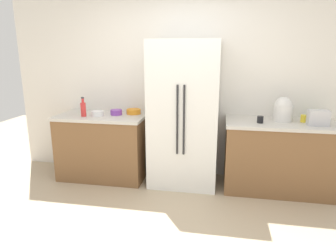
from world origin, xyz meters
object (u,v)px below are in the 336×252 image
cup_c (315,116)px  bowl_b (97,113)px  cup_a (304,119)px  cup_b (260,120)px  bowl_a (116,112)px  rice_cooker (283,110)px  bowl_c (134,112)px  refrigerator (184,115)px  bottle_a (83,109)px  toaster (318,118)px

cup_c → bowl_b: 2.83m
cup_a → cup_b: 0.55m
bowl_a → bowl_b: bowl_a is taller
rice_cooker → cup_b: (-0.28, -0.15, -0.10)m
bowl_b → cup_b: bearing=-1.0°
cup_b → bowl_c: cup_b is taller
refrigerator → bowl_a: bearing=176.7°
rice_cooker → cup_a: 0.27m
rice_cooker → bowl_a: rice_cooker is taller
rice_cooker → bottle_a: rice_cooker is taller
bottle_a → bowl_c: bearing=24.2°
rice_cooker → refrigerator: bearing=-177.3°
bottle_a → refrigerator: bearing=5.3°
toaster → rice_cooker: bearing=155.3°
bowl_a → cup_c: bearing=3.0°
bottle_a → bowl_a: (0.40, 0.18, -0.07)m
cup_a → bowl_b: size_ratio=0.55×
bowl_a → bowl_c: size_ratio=0.80×
rice_cooker → bowl_b: (-2.40, -0.11, -0.11)m
cup_b → bowl_a: (-1.89, 0.15, -0.01)m
rice_cooker → bowl_c: size_ratio=1.54×
toaster → cup_b: bearing=178.7°
cup_b → bowl_a: cup_b is taller
rice_cooker → bottle_a: bearing=-175.9°
cup_a → bowl_b: bearing=-177.9°
bowl_a → bowl_b: bearing=-154.2°
refrigerator → cup_b: (0.94, -0.09, -0.01)m
cup_a → cup_b: bearing=-165.5°
bottle_a → cup_a: 2.82m
bottle_a → cup_b: (2.29, 0.03, -0.06)m
refrigerator → cup_a: (1.48, 0.04, -0.00)m
cup_c → bowl_c: 2.37m
bowl_c → bowl_a: bearing=-155.8°
bowl_b → bottle_a: bearing=-157.9°
cup_c → bowl_a: 2.59m
rice_cooker → bowl_a: (-2.18, -0.00, -0.11)m
rice_cooker → cup_c: rice_cooker is taller
cup_a → toaster: bearing=-52.3°
refrigerator → cup_a: 1.48m
refrigerator → cup_c: refrigerator is taller
bowl_a → rice_cooker: bearing=0.1°
refrigerator → rice_cooker: size_ratio=6.20×
cup_c → toaster: bearing=-99.5°
cup_a → bowl_c: 2.21m
toaster → bowl_a: toaster is taller
rice_cooker → bowl_b: size_ratio=1.86×
cup_b → toaster: bearing=-1.3°
cup_b → cup_c: (0.70, 0.29, 0.01)m
toaster → rice_cooker: (-0.36, 0.17, 0.05)m
refrigerator → rice_cooker: refrigerator is taller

